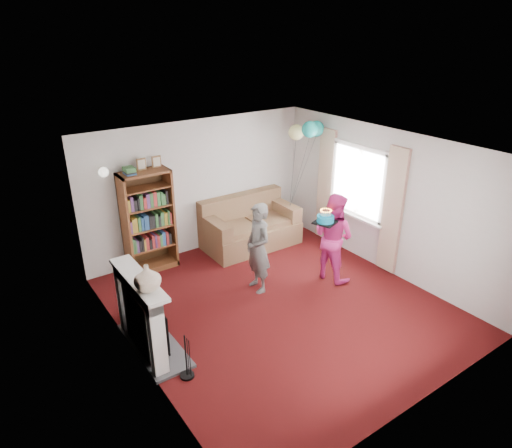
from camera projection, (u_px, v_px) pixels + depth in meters
ground at (279, 305)px, 7.13m from camera, size 5.00×5.00×0.00m
wall_back at (199, 186)px, 8.50m from camera, size 4.50×0.02×2.50m
wall_left at (132, 279)px, 5.44m from camera, size 0.02×5.00×2.50m
wall_right at (385, 201)px, 7.80m from camera, size 0.02×5.00×2.50m
ceiling at (283, 148)px, 6.11m from camera, size 4.50×5.00×0.01m
fireplace at (145, 318)px, 5.97m from camera, size 0.55×1.80×1.12m
window_bay at (357, 194)px, 8.24m from camera, size 0.14×2.02×2.20m
wall_sconce at (103, 172)px, 7.22m from camera, size 0.16×0.23×0.16m
bookcase at (148, 222)px, 7.90m from camera, size 0.86×0.42×2.02m
sofa at (249, 227)px, 8.97m from camera, size 1.83×0.97×0.97m
wicker_basket at (146, 315)px, 6.58m from camera, size 0.44×0.44×0.39m
person_striped at (258, 248)px, 7.28m from camera, size 0.41×0.58×1.50m
person_magenta at (333, 237)px, 7.64m from camera, size 0.69×0.82×1.53m
birthday_cake at (325, 219)px, 7.25m from camera, size 0.33×0.33×0.22m
balloons at (307, 130)px, 8.47m from camera, size 0.64×0.68×1.74m
mantel_vase at (147, 278)px, 5.38m from camera, size 0.37×0.37×0.33m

